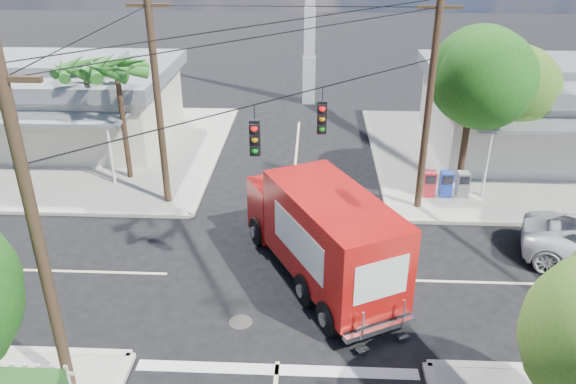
{
  "coord_description": "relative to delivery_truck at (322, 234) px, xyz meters",
  "views": [
    {
      "loc": [
        0.83,
        -15.6,
        10.76
      ],
      "look_at": [
        0.0,
        2.0,
        2.2
      ],
      "focal_mm": 35.0,
      "sensor_mm": 36.0,
      "label": 1
    }
  ],
  "objects": [
    {
      "name": "ground",
      "position": [
        -1.18,
        -0.06,
        -1.67
      ],
      "size": [
        120.0,
        120.0,
        0.0
      ],
      "primitive_type": "plane",
      "color": "black",
      "rests_on": "ground"
    },
    {
      "name": "sidewalk_ne",
      "position": [
        9.7,
        10.82,
        -1.6
      ],
      "size": [
        14.12,
        14.12,
        0.14
      ],
      "color": "gray",
      "rests_on": "ground"
    },
    {
      "name": "sidewalk_nw",
      "position": [
        -12.06,
        10.82,
        -1.6
      ],
      "size": [
        14.12,
        14.12,
        0.14
      ],
      "color": "gray",
      "rests_on": "ground"
    },
    {
      "name": "road_markings",
      "position": [
        -1.18,
        -1.53,
        -1.67
      ],
      "size": [
        32.0,
        32.0,
        0.01
      ],
      "color": "beige",
      "rests_on": "ground"
    },
    {
      "name": "building_ne",
      "position": [
        11.32,
        11.9,
        0.65
      ],
      "size": [
        11.8,
        10.2,
        4.5
      ],
      "color": "silver",
      "rests_on": "sidewalk_ne"
    },
    {
      "name": "building_nw",
      "position": [
        -13.18,
        12.4,
        0.55
      ],
      "size": [
        10.8,
        10.2,
        4.3
      ],
      "color": "beige",
      "rests_on": "sidewalk_nw"
    },
    {
      "name": "radio_tower",
      "position": [
        -0.68,
        19.94,
        3.97
      ],
      "size": [
        0.8,
        0.8,
        17.0
      ],
      "color": "silver",
      "rests_on": "ground"
    },
    {
      "name": "tree_ne_front",
      "position": [
        6.03,
        6.7,
        3.09
      ],
      "size": [
        4.21,
        4.14,
        6.66
      ],
      "color": "#422D1C",
      "rests_on": "sidewalk_ne"
    },
    {
      "name": "tree_ne_back",
      "position": [
        8.63,
        8.9,
        2.51
      ],
      "size": [
        3.77,
        3.66,
        5.82
      ],
      "color": "#422D1C",
      "rests_on": "sidewalk_ne"
    },
    {
      "name": "palm_nw_front",
      "position": [
        -8.68,
        7.44,
        3.37
      ],
      "size": [
        3.01,
        3.08,
        5.59
      ],
      "color": "#422D1C",
      "rests_on": "sidewalk_nw"
    },
    {
      "name": "palm_nw_back",
      "position": [
        -10.68,
        8.94,
        3.0
      ],
      "size": [
        3.01,
        3.08,
        5.19
      ],
      "color": "#422D1C",
      "rests_on": "sidewalk_nw"
    },
    {
      "name": "utility_poles",
      "position": [
        -2.76,
        1.54,
        3.0
      ],
      "size": [
        12.0,
        10.68,
        9.0
      ],
      "color": "#473321",
      "rests_on": "ground"
    },
    {
      "name": "vending_boxes",
      "position": [
        5.32,
        6.14,
        -0.98
      ],
      "size": [
        1.9,
        0.5,
        1.1
      ],
      "color": "red",
      "rests_on": "sidewalk_ne"
    },
    {
      "name": "delivery_truck",
      "position": [
        0.0,
        0.0,
        0.0
      ],
      "size": [
        5.44,
        7.78,
        3.3
      ],
      "color": "black",
      "rests_on": "ground"
    }
  ]
}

